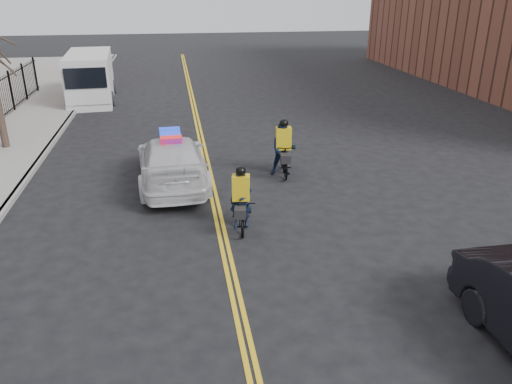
{
  "coord_description": "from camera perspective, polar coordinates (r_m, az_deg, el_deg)",
  "views": [
    {
      "loc": [
        -1.01,
        -9.99,
        6.01
      ],
      "look_at": [
        0.83,
        1.15,
        1.3
      ],
      "focal_mm": 35.0,
      "sensor_mm": 36.0,
      "label": 1
    }
  ],
  "objects": [
    {
      "name": "curb",
      "position": [
        19.59,
        -23.68,
        3.05
      ],
      "size": [
        0.2,
        60.0,
        0.15
      ],
      "primitive_type": "cube",
      "color": "gray",
      "rests_on": "ground"
    },
    {
      "name": "center_line_right",
      "position": [
        19.0,
        -5.63,
        4.11
      ],
      "size": [
        0.1,
        60.0,
        0.01
      ],
      "primitive_type": "cube",
      "color": "yellow",
      "rests_on": "ground"
    },
    {
      "name": "ground",
      "position": [
        11.7,
        -3.12,
        -8.3
      ],
      "size": [
        120.0,
        120.0,
        0.0
      ],
      "primitive_type": "plane",
      "color": "black",
      "rests_on": "ground"
    },
    {
      "name": "center_line_left",
      "position": [
        18.99,
        -6.11,
        4.08
      ],
      "size": [
        0.1,
        60.0,
        0.01
      ],
      "primitive_type": "cube",
      "color": "yellow",
      "rests_on": "ground"
    },
    {
      "name": "police_cruiser",
      "position": [
        16.3,
        -9.57,
        3.58
      ],
      "size": [
        2.37,
        5.36,
        1.69
      ],
      "rotation": [
        0.0,
        0.0,
        3.18
      ],
      "color": "silver",
      "rests_on": "ground"
    },
    {
      "name": "cargo_van",
      "position": [
        29.5,
        -18.42,
        12.25
      ],
      "size": [
        2.71,
        6.27,
        2.56
      ],
      "rotation": [
        0.0,
        0.0,
        0.07
      ],
      "color": "silver",
      "rests_on": "ground"
    },
    {
      "name": "cyclist_far",
      "position": [
        16.85,
        3.13,
        4.47
      ],
      "size": [
        0.93,
        1.96,
        1.94
      ],
      "rotation": [
        0.0,
        0.0,
        -0.11
      ],
      "color": "black",
      "rests_on": "ground"
    },
    {
      "name": "cyclist_near",
      "position": [
        13.12,
        -1.71,
        -1.71
      ],
      "size": [
        0.91,
        1.85,
        1.74
      ],
      "rotation": [
        0.0,
        0.0,
        -0.17
      ],
      "color": "black",
      "rests_on": "ground"
    }
  ]
}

